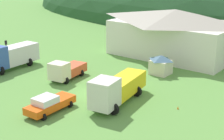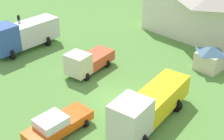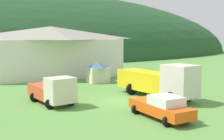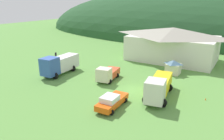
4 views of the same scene
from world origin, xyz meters
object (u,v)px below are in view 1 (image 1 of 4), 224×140
light_truck_cream (66,70)px  traffic_cone_near_pickup (178,109)px  depot_building (175,32)px  flatbed_truck_yellow (117,88)px  service_pickup_orange (49,104)px  play_shed_cream (161,64)px  traffic_light_west (7,51)px  box_truck_blue (10,56)px

light_truck_cream → traffic_cone_near_pickup: (14.63, 0.60, -1.16)m
depot_building → flatbed_truck_yellow: size_ratio=2.14×
depot_building → service_pickup_orange: bearing=-88.4°
play_shed_cream → traffic_light_west: 20.24m
box_truck_blue → light_truck_cream: (8.70, 1.60, -0.65)m
box_truck_blue → play_shed_cream: bearing=118.1°
service_pickup_orange → traffic_cone_near_pickup: service_pickup_orange is taller
play_shed_cream → service_pickup_orange: bearing=-98.5°
traffic_cone_near_pickup → box_truck_blue: bearing=-174.6°
play_shed_cream → box_truck_blue: size_ratio=0.32×
flatbed_truck_yellow → service_pickup_orange: 6.65m
depot_building → service_pickup_orange: depot_building is taller
flatbed_truck_yellow → traffic_cone_near_pickup: 6.25m
depot_building → box_truck_blue: (-13.43, -19.58, -1.72)m
flatbed_truck_yellow → service_pickup_orange: (-3.73, -5.45, -0.79)m
traffic_cone_near_pickup → service_pickup_orange: bearing=-138.8°
box_truck_blue → depot_building: bearing=141.5°
depot_building → flatbed_truck_yellow: bearing=-77.4°
light_truck_cream → depot_building: bearing=155.6°
play_shed_cream → box_truck_blue: 19.56m
box_truck_blue → light_truck_cream: box_truck_blue is taller
play_shed_cream → traffic_cone_near_pickup: 10.69m
light_truck_cream → service_pickup_orange: size_ratio=1.06×
flatbed_truck_yellow → traffic_light_west: traffic_light_west is taller
flatbed_truck_yellow → service_pickup_orange: bearing=-44.2°
service_pickup_orange → traffic_light_west: size_ratio=1.42×
light_truck_cream → traffic_light_west: traffic_light_west is taller
service_pickup_orange → light_truck_cream: bearing=-146.5°
light_truck_cream → service_pickup_orange: 9.23m
depot_building → flatbed_truck_yellow: (4.45, -19.96, -1.92)m
flatbed_truck_yellow → traffic_light_west: bearing=-101.7°
flatbed_truck_yellow → light_truck_cream: bearing=-112.0°
box_truck_blue → service_pickup_orange: bearing=63.6°
light_truck_cream → service_pickup_orange: bearing=26.6°
traffic_light_west → depot_building: bearing=53.5°
traffic_light_west → flatbed_truck_yellow: bearing=-1.9°
traffic_cone_near_pickup → play_shed_cream: bearing=129.6°
depot_building → play_shed_cream: bearing=-71.2°
flatbed_truck_yellow → traffic_cone_near_pickup: flatbed_truck_yellow is taller
service_pickup_orange → traffic_cone_near_pickup: size_ratio=8.23×
box_truck_blue → flatbed_truck_yellow: box_truck_blue is taller
box_truck_blue → service_pickup_orange: 15.34m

